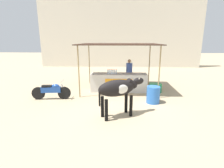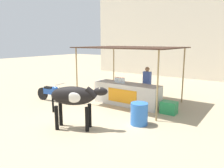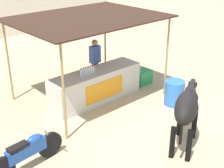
{
  "view_description": "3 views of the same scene",
  "coord_description": "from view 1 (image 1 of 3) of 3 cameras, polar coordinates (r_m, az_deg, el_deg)",
  "views": [
    {
      "loc": [
        0.06,
        -7.01,
        2.75
      ],
      "look_at": [
        -0.3,
        0.92,
        0.71
      ],
      "focal_mm": 28.0,
      "sensor_mm": 36.0,
      "label": 1
    },
    {
      "loc": [
        4.77,
        -5.83,
        2.76
      ],
      "look_at": [
        -0.26,
        1.42,
        1.03
      ],
      "focal_mm": 35.0,
      "sensor_mm": 36.0,
      "label": 2
    },
    {
      "loc": [
        -5.42,
        -4.51,
        4.4
      ],
      "look_at": [
        -0.13,
        1.33,
        0.86
      ],
      "focal_mm": 50.0,
      "sensor_mm": 36.0,
      "label": 3
    }
  ],
  "objects": [
    {
      "name": "water_barrel",
      "position": [
        7.94,
        13.29,
        -3.42
      ],
      "size": [
        0.58,
        0.58,
        0.75
      ],
      "primitive_type": "cylinder",
      "color": "blue",
      "rests_on": "ground"
    },
    {
      "name": "motorcycle_parked",
      "position": [
        8.64,
        -19.12,
        -2.03
      ],
      "size": [
        1.8,
        0.55,
        0.9
      ],
      "color": "black",
      "rests_on": "ground"
    },
    {
      "name": "water_bottle_row",
      "position": [
        9.32,
        0.07,
        4.03
      ],
      "size": [
        0.52,
        0.07,
        0.25
      ],
      "color": "silver",
      "rests_on": "stall_counter"
    },
    {
      "name": "ground_plane",
      "position": [
        7.53,
        2.0,
        -7.05
      ],
      "size": [
        60.0,
        60.0,
        0.0
      ],
      "primitive_type": "plane",
      "color": "tan"
    },
    {
      "name": "cow",
      "position": [
        6.21,
        2.17,
        -1.67
      ],
      "size": [
        1.78,
        1.17,
        1.44
      ],
      "color": "black",
      "rests_on": "ground"
    },
    {
      "name": "cooler_box",
      "position": [
        9.64,
        13.9,
        -1.14
      ],
      "size": [
        0.6,
        0.44,
        0.48
      ],
      "primitive_type": "cube",
      "color": "#268C4C",
      "rests_on": "ground"
    },
    {
      "name": "building_wall_far",
      "position": [
        17.98,
        2.55,
        15.87
      ],
      "size": [
        16.0,
        0.5,
        6.44
      ],
      "primitive_type": "cube",
      "color": "beige",
      "rests_on": "ground"
    },
    {
      "name": "stall_awning",
      "position": [
        9.52,
        2.32,
        12.41
      ],
      "size": [
        4.2,
        3.2,
        2.52
      ],
      "color": "#382319",
      "rests_on": "ground"
    },
    {
      "name": "stall_counter",
      "position": [
        9.48,
        2.19,
        0.52
      ],
      "size": [
        3.0,
        0.82,
        0.96
      ],
      "color": "beige",
      "rests_on": "ground"
    },
    {
      "name": "vendor_behind_counter",
      "position": [
        10.15,
        5.6,
        3.53
      ],
      "size": [
        0.34,
        0.22,
        1.65
      ],
      "color": "#383842",
      "rests_on": "ground"
    }
  ]
}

